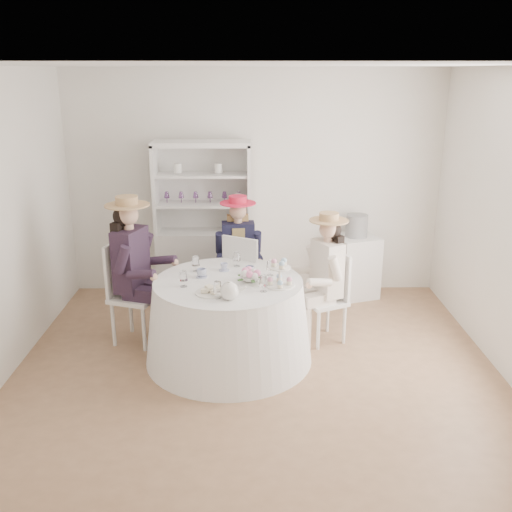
{
  "coord_description": "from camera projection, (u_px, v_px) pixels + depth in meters",
  "views": [
    {
      "loc": [
        -0.05,
        -4.83,
        2.66
      ],
      "look_at": [
        0.0,
        0.1,
        1.05
      ],
      "focal_mm": 40.0,
      "sensor_mm": 36.0,
      "label": 1
    }
  ],
  "objects": [
    {
      "name": "guest_mid",
      "position": [
        238.0,
        250.0,
        6.27
      ],
      "size": [
        0.5,
        0.52,
        1.38
      ],
      "rotation": [
        0.0,
        0.0,
        0.07
      ],
      "color": "silver",
      "rests_on": "ground"
    },
    {
      "name": "ceiling",
      "position": [
        256.0,
        65.0,
        4.58
      ],
      "size": [
        4.5,
        4.5,
        0.0
      ],
      "primitive_type": "plane",
      "rotation": [
        3.14,
        0.0,
        0.0
      ],
      "color": "white",
      "rests_on": "wall_back"
    },
    {
      "name": "ground",
      "position": [
        256.0,
        364.0,
        5.42
      ],
      "size": [
        4.5,
        4.5,
        0.0
      ],
      "primitive_type": "plane",
      "color": "#8A6345",
      "rests_on": "ground"
    },
    {
      "name": "teacup_c",
      "position": [
        250.0,
        271.0,
        5.45
      ],
      "size": [
        0.11,
        0.11,
        0.07
      ],
      "primitive_type": "imported",
      "rotation": [
        0.0,
        0.0,
        -0.25
      ],
      "color": "white",
      "rests_on": "tea_table"
    },
    {
      "name": "table_teapot",
      "position": [
        230.0,
        291.0,
        4.85
      ],
      "size": [
        0.23,
        0.16,
        0.17
      ],
      "rotation": [
        0.0,
        0.0,
        0.29
      ],
      "color": "white",
      "rests_on": "tea_table"
    },
    {
      "name": "wall_back",
      "position": [
        255.0,
        184.0,
        6.9
      ],
      "size": [
        4.5,
        0.0,
        4.5
      ],
      "primitive_type": "plane",
      "rotation": [
        1.57,
        0.0,
        0.0
      ],
      "color": "white",
      "rests_on": "ground"
    },
    {
      "name": "teacup_a",
      "position": [
        202.0,
        273.0,
        5.37
      ],
      "size": [
        0.13,
        0.13,
        0.07
      ],
      "primitive_type": "imported",
      "rotation": [
        0.0,
        0.0,
        0.42
      ],
      "color": "white",
      "rests_on": "tea_table"
    },
    {
      "name": "spare_chair",
      "position": [
        246.0,
        278.0,
        6.05
      ],
      "size": [
        0.58,
        0.58,
        1.04
      ],
      "rotation": [
        0.0,
        0.0,
        2.64
      ],
      "color": "silver",
      "rests_on": "ground"
    },
    {
      "name": "teacup_b",
      "position": [
        224.0,
        267.0,
        5.55
      ],
      "size": [
        0.08,
        0.08,
        0.07
      ],
      "primitive_type": "imported",
      "rotation": [
        0.0,
        0.0,
        -0.1
      ],
      "color": "white",
      "rests_on": "tea_table"
    },
    {
      "name": "tea_table",
      "position": [
        229.0,
        320.0,
        5.41
      ],
      "size": [
        1.59,
        1.59,
        0.8
      ],
      "rotation": [
        0.0,
        0.0,
        0.43
      ],
      "color": "white",
      "rests_on": "ground"
    },
    {
      "name": "wall_front",
      "position": [
        260.0,
        323.0,
        3.1
      ],
      "size": [
        4.5,
        0.0,
        4.5
      ],
      "primitive_type": "plane",
      "rotation": [
        -1.57,
        0.0,
        0.0
      ],
      "color": "white",
      "rests_on": "ground"
    },
    {
      "name": "stemware_set",
      "position": [
        228.0,
        273.0,
        5.26
      ],
      "size": [
        0.87,
        0.91,
        0.15
      ],
      "color": "white",
      "rests_on": "tea_table"
    },
    {
      "name": "flower_arrangement",
      "position": [
        250.0,
        274.0,
        5.22
      ],
      "size": [
        0.18,
        0.18,
        0.07
      ],
      "rotation": [
        0.0,
        0.0,
        0.1
      ],
      "color": "pink",
      "rests_on": "tea_table"
    },
    {
      "name": "hatbox",
      "position": [
        357.0,
        226.0,
        6.82
      ],
      "size": [
        0.28,
        0.28,
        0.26
      ],
      "primitive_type": "cylinder",
      "rotation": [
        0.0,
        0.0,
        -0.06
      ],
      "color": "black",
      "rests_on": "side_table"
    },
    {
      "name": "guest_left",
      "position": [
        133.0,
        262.0,
        5.62
      ],
      "size": [
        0.62,
        0.57,
        1.52
      ],
      "rotation": [
        0.0,
        0.0,
        1.24
      ],
      "color": "silver",
      "rests_on": "ground"
    },
    {
      "name": "side_table",
      "position": [
        354.0,
        266.0,
        6.97
      ],
      "size": [
        0.62,
        0.62,
        0.76
      ],
      "primitive_type": "cube",
      "rotation": [
        0.0,
        0.0,
        0.32
      ],
      "color": "silver",
      "rests_on": "ground"
    },
    {
      "name": "wall_right",
      "position": [
        511.0,
        226.0,
        5.02
      ],
      "size": [
        0.0,
        4.5,
        4.5
      ],
      "primitive_type": "plane",
      "rotation": [
        1.57,
        0.0,
        -1.57
      ],
      "color": "white",
      "rests_on": "ground"
    },
    {
      "name": "guest_right",
      "position": [
        325.0,
        271.0,
        5.67
      ],
      "size": [
        0.57,
        0.52,
        1.35
      ],
      "rotation": [
        0.0,
        0.0,
        -1.13
      ],
      "color": "silver",
      "rests_on": "ground"
    },
    {
      "name": "hutch",
      "position": [
        204.0,
        244.0,
        6.84
      ],
      "size": [
        1.27,
        0.81,
        1.9
      ],
      "rotation": [
        0.0,
        0.0,
        -0.38
      ],
      "color": "silver",
      "rests_on": "ground"
    },
    {
      "name": "sandwich_plate",
      "position": [
        211.0,
        292.0,
        4.99
      ],
      "size": [
        0.27,
        0.27,
        0.06
      ],
      "rotation": [
        0.0,
        0.0,
        0.34
      ],
      "color": "white",
      "rests_on": "tea_table"
    },
    {
      "name": "flower_bowl",
      "position": [
        251.0,
        279.0,
        5.27
      ],
      "size": [
        0.22,
        0.22,
        0.05
      ],
      "primitive_type": "imported",
      "rotation": [
        0.0,
        0.0,
        0.05
      ],
      "color": "white",
      "rests_on": "tea_table"
    },
    {
      "name": "cupcake_stand",
      "position": [
        280.0,
        277.0,
        5.13
      ],
      "size": [
        0.26,
        0.26,
        0.25
      ],
      "rotation": [
        0.0,
        0.0,
        0.17
      ],
      "color": "white",
      "rests_on": "tea_table"
    }
  ]
}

